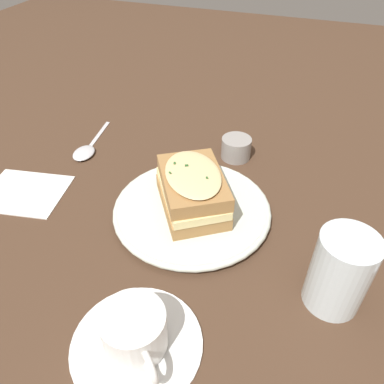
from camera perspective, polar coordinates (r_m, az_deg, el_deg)
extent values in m
plane|color=#473021|center=(0.62, 2.60, -3.20)|extent=(2.40, 2.40, 0.00)
cylinder|color=silver|center=(0.61, 0.00, -2.82)|extent=(0.24, 0.24, 0.02)
torus|color=silver|center=(0.61, 0.00, -2.57)|extent=(0.25, 0.25, 0.01)
cube|color=#A37542|center=(0.59, 0.00, -1.37)|extent=(0.15, 0.16, 0.02)
cube|color=#EFDB93|center=(0.58, 0.00, 0.01)|extent=(0.15, 0.16, 0.01)
cube|color=#A37542|center=(0.57, 0.14, 1.57)|extent=(0.15, 0.16, 0.02)
ellipsoid|color=beige|center=(0.56, 0.14, 2.82)|extent=(0.14, 0.15, 0.01)
cube|color=#2D6028|center=(0.56, -3.38, 2.98)|extent=(0.00, 0.00, 0.00)
cube|color=#2D6028|center=(0.57, -2.84, 4.20)|extent=(0.00, 0.01, 0.00)
cube|color=#2D6028|center=(0.57, -0.94, 3.93)|extent=(0.01, 0.01, 0.00)
cube|color=#2D6028|center=(0.55, 1.98, 2.28)|extent=(0.00, 0.00, 0.00)
cylinder|color=white|center=(0.48, -8.42, -21.82)|extent=(0.16, 0.16, 0.01)
cylinder|color=white|center=(0.45, -8.80, -20.02)|extent=(0.07, 0.07, 0.05)
cylinder|color=#381E0F|center=(0.44, -9.07, -18.70)|extent=(0.06, 0.06, 0.00)
torus|color=white|center=(0.43, -6.44, -25.05)|extent=(0.03, 0.03, 0.04)
cylinder|color=silver|center=(0.50, 21.62, -11.25)|extent=(0.07, 0.07, 0.11)
cube|color=silver|center=(0.84, -13.97, 8.56)|extent=(0.02, 0.11, 0.00)
ellipsoid|color=silver|center=(0.78, -16.16, 5.73)|extent=(0.05, 0.06, 0.01)
cube|color=white|center=(0.72, -24.18, -0.01)|extent=(0.16, 0.14, 0.00)
cylinder|color=gray|center=(0.74, 6.42, 6.73)|extent=(0.06, 0.06, 0.04)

